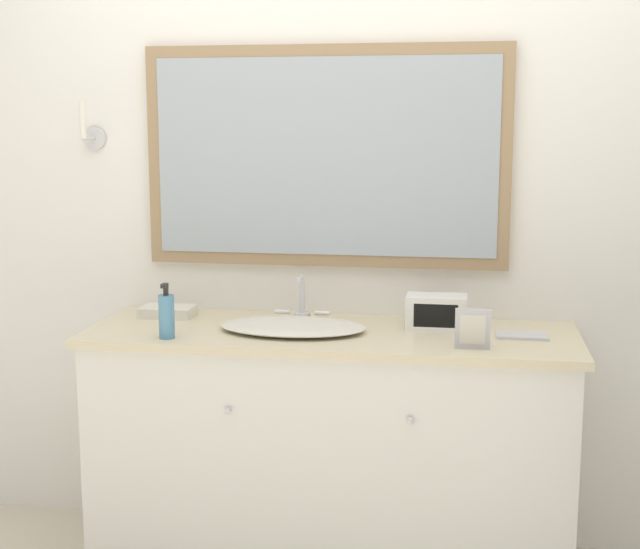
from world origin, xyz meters
TOP-DOWN VIEW (x-y plane):
  - wall_back at (-0.00, 0.62)m, footprint 8.00×0.18m
  - vanity_counter at (0.00, 0.30)m, footprint 1.72×0.59m
  - sink_basin at (-0.13, 0.28)m, footprint 0.52×0.37m
  - soap_bottle at (-0.53, 0.10)m, footprint 0.05×0.05m
  - appliance_box at (0.36, 0.39)m, footprint 0.21×0.13m
  - picture_frame at (0.49, 0.12)m, footprint 0.11×0.01m
  - hand_towel_near_sink at (-0.65, 0.43)m, footprint 0.20×0.13m
  - metal_tray at (0.66, 0.31)m, footprint 0.18×0.11m

SIDE VIEW (x-z plane):
  - vanity_counter at x=0.00m, z-range 0.00..0.89m
  - metal_tray at x=0.66m, z-range 0.89..0.90m
  - sink_basin at x=-0.13m, z-range 0.82..0.99m
  - hand_towel_near_sink at x=-0.65m, z-range 0.89..0.92m
  - appliance_box at x=0.36m, z-range 0.89..1.01m
  - picture_frame at x=0.49m, z-range 0.89..1.02m
  - soap_bottle at x=-0.53m, z-range 0.87..1.06m
  - wall_back at x=0.00m, z-range 0.01..2.56m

